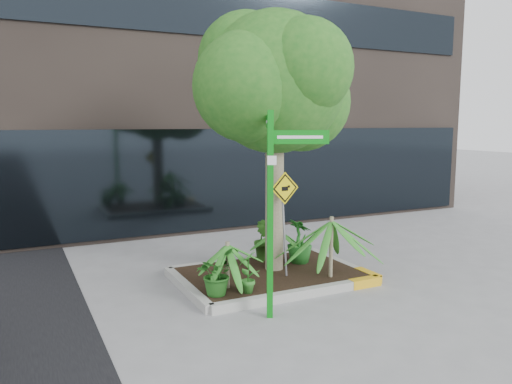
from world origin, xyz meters
name	(u,v)px	position (x,y,z in m)	size (l,w,h in m)	color
ground	(268,286)	(0.00, 0.00, 0.00)	(80.00, 80.00, 0.00)	gray
planter	(272,274)	(0.23, 0.27, 0.10)	(3.35, 2.36, 0.15)	#9E9E99
tree	(274,83)	(0.35, 0.45, 3.56)	(3.25, 2.88, 4.87)	gray
palm_front	(332,221)	(1.02, -0.44, 1.16)	(1.21, 1.21, 1.35)	gray
palm_left	(227,245)	(-0.85, -0.18, 0.88)	(0.88, 0.88, 0.97)	gray
palm_back	(278,230)	(0.68, 0.89, 0.76)	(0.74, 0.74, 0.82)	gray
shrub_a	(216,273)	(-1.15, -0.40, 0.50)	(0.63, 0.63, 0.70)	#1C5317
shrub_b	(300,241)	(1.00, 0.59, 0.58)	(0.48, 0.48, 0.86)	#1E641E
shrub_c	(248,270)	(-0.65, -0.55, 0.52)	(0.38, 0.38, 0.73)	#2D7725
shrub_d	(265,239)	(0.47, 1.04, 0.58)	(0.47, 0.47, 0.85)	#285D1A
street_sign_post	(274,191)	(-0.56, -1.25, 1.87)	(0.83, 1.12, 3.03)	#0B7E14
cattle_sign	(285,206)	(0.33, 0.01, 1.40)	(0.57, 0.21, 1.85)	slate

